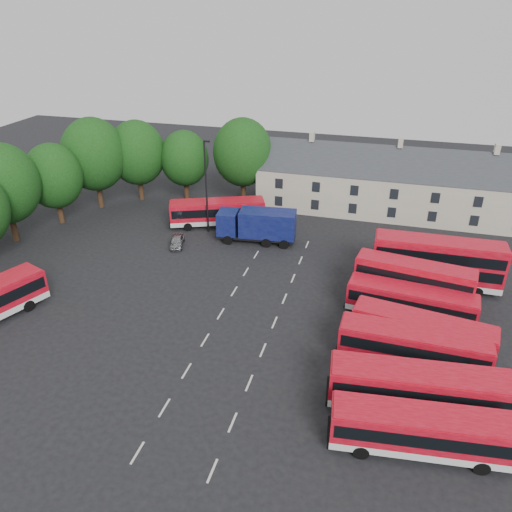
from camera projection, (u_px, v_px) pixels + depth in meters
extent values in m
plane|color=black|center=(213.00, 326.00, 43.25)|extent=(140.00, 140.00, 0.00)
cube|color=beige|center=(137.00, 453.00, 31.29)|extent=(0.15, 1.80, 0.01)
cube|color=beige|center=(164.00, 408.00, 34.71)|extent=(0.15, 1.80, 0.01)
cube|color=beige|center=(186.00, 371.00, 38.12)|extent=(0.15, 1.80, 0.01)
cube|color=beige|center=(205.00, 340.00, 41.54)|extent=(0.15, 1.80, 0.01)
cube|color=beige|center=(221.00, 314.00, 44.95)|extent=(0.15, 1.80, 0.01)
cube|color=beige|center=(234.00, 291.00, 48.37)|extent=(0.15, 1.80, 0.01)
cube|color=beige|center=(246.00, 272.00, 51.78)|extent=(0.15, 1.80, 0.01)
cube|color=beige|center=(256.00, 255.00, 55.20)|extent=(0.15, 1.80, 0.01)
cube|color=beige|center=(265.00, 240.00, 58.61)|extent=(0.15, 1.80, 0.01)
cube|color=beige|center=(212.00, 471.00, 30.11)|extent=(0.15, 1.80, 0.01)
cube|color=beige|center=(233.00, 422.00, 33.53)|extent=(0.15, 1.80, 0.01)
cube|color=beige|center=(249.00, 383.00, 36.94)|extent=(0.15, 1.80, 0.01)
cube|color=beige|center=(263.00, 350.00, 40.36)|extent=(0.15, 1.80, 0.01)
cube|color=beige|center=(275.00, 322.00, 43.77)|extent=(0.15, 1.80, 0.01)
cube|color=beige|center=(284.00, 299.00, 47.18)|extent=(0.15, 1.80, 0.01)
cube|color=beige|center=(293.00, 278.00, 50.60)|extent=(0.15, 1.80, 0.01)
cube|color=beige|center=(301.00, 260.00, 54.01)|extent=(0.15, 1.80, 0.01)
cube|color=beige|center=(307.00, 245.00, 57.43)|extent=(0.15, 1.80, 0.01)
cylinder|color=black|center=(13.00, 224.00, 57.43)|extent=(0.70, 0.70, 4.20)
ellipsoid|color=black|center=(3.00, 184.00, 55.17)|extent=(7.92, 7.92, 9.11)
cylinder|color=black|center=(60.00, 209.00, 62.20)|extent=(0.70, 0.70, 3.67)
ellipsoid|color=black|center=(53.00, 176.00, 60.22)|extent=(6.93, 6.93, 7.97)
cylinder|color=black|center=(99.00, 192.00, 66.69)|extent=(0.70, 0.70, 4.38)
ellipsoid|color=black|center=(94.00, 154.00, 64.33)|extent=(8.25, 8.25, 9.49)
cylinder|color=black|center=(141.00, 186.00, 69.24)|extent=(0.70, 0.70, 4.02)
ellipsoid|color=black|center=(137.00, 153.00, 67.07)|extent=(7.59, 7.59, 8.73)
cylinder|color=black|center=(186.00, 187.00, 69.65)|extent=(0.70, 0.70, 3.50)
ellipsoid|color=black|center=(184.00, 158.00, 67.76)|extent=(6.60, 6.60, 7.59)
cylinder|color=black|center=(243.00, 187.00, 68.45)|extent=(0.70, 0.70, 4.20)
ellipsoid|color=black|center=(243.00, 152.00, 66.19)|extent=(7.92, 7.92, 9.11)
cube|color=beige|center=(394.00, 194.00, 64.27)|extent=(35.00, 7.00, 5.50)
cube|color=#2D3035|center=(396.00, 173.00, 62.99)|extent=(35.70, 7.13, 7.13)
cube|color=beige|center=(312.00, 136.00, 63.75)|extent=(0.60, 0.90, 1.20)
cube|color=beige|center=(401.00, 142.00, 61.15)|extent=(0.60, 0.90, 1.20)
cube|color=beige|center=(497.00, 149.00, 58.55)|extent=(0.60, 0.90, 1.20)
cube|color=silver|center=(419.00, 442.00, 31.09)|extent=(11.26, 3.67, 0.55)
cube|color=#B50B1D|center=(422.00, 427.00, 30.50)|extent=(11.26, 3.67, 1.96)
cube|color=black|center=(422.00, 427.00, 30.48)|extent=(10.83, 3.68, 0.96)
cube|color=#B50B1D|center=(424.00, 415.00, 30.02)|extent=(11.03, 3.54, 0.12)
cylinder|color=black|center=(361.00, 452.00, 30.73)|extent=(1.03, 0.39, 1.01)
cylinder|color=black|center=(473.00, 438.00, 31.69)|extent=(1.03, 0.39, 1.01)
cube|color=silver|center=(416.00, 400.00, 34.19)|extent=(12.22, 3.87, 0.60)
cube|color=#B50B1D|center=(419.00, 385.00, 33.56)|extent=(12.22, 3.87, 2.13)
cube|color=black|center=(420.00, 384.00, 33.53)|extent=(11.74, 3.89, 1.04)
cube|color=#B50B1D|center=(422.00, 372.00, 33.04)|extent=(11.97, 3.74, 0.13)
cylinder|color=black|center=(359.00, 409.00, 33.84)|extent=(1.12, 0.41, 1.09)
cylinder|color=black|center=(471.00, 398.00, 34.82)|extent=(1.12, 0.41, 1.09)
cube|color=silver|center=(411.00, 357.00, 38.40)|extent=(11.20, 2.87, 0.56)
cube|color=#B50B1D|center=(413.00, 343.00, 37.82)|extent=(11.20, 2.87, 1.97)
cube|color=black|center=(414.00, 343.00, 37.79)|extent=(10.76, 2.91, 0.96)
cube|color=#B50B1D|center=(416.00, 332.00, 37.33)|extent=(10.98, 2.76, 0.12)
cylinder|color=black|center=(362.00, 360.00, 38.50)|extent=(1.02, 0.31, 1.01)
cylinder|color=black|center=(459.00, 359.00, 38.57)|extent=(1.02, 0.31, 1.01)
cube|color=silver|center=(420.00, 342.00, 40.10)|extent=(11.23, 4.29, 0.55)
cube|color=#B50B1D|center=(423.00, 329.00, 39.52)|extent=(11.23, 4.29, 1.94)
cube|color=black|center=(423.00, 328.00, 39.49)|extent=(10.80, 4.27, 0.95)
cube|color=#B50B1D|center=(425.00, 318.00, 39.04)|extent=(10.99, 4.15, 0.12)
cylinder|color=black|center=(373.00, 341.00, 40.64)|extent=(1.03, 0.44, 1.00)
cylinder|color=black|center=(467.00, 348.00, 39.81)|extent=(1.03, 0.44, 1.00)
cube|color=silver|center=(409.00, 311.00, 43.94)|extent=(11.13, 3.67, 0.55)
cube|color=#B50B1D|center=(411.00, 299.00, 43.36)|extent=(11.13, 3.67, 1.94)
cube|color=black|center=(411.00, 299.00, 43.34)|extent=(10.70, 3.68, 0.94)
cube|color=#B50B1D|center=(413.00, 289.00, 42.89)|extent=(10.90, 3.55, 0.12)
cylinder|color=black|center=(367.00, 312.00, 44.29)|extent=(1.02, 0.39, 0.99)
cylinder|color=black|center=(451.00, 316.00, 43.84)|extent=(1.02, 0.39, 0.99)
cube|color=silver|center=(410.00, 297.00, 46.09)|extent=(10.69, 3.97, 0.52)
cube|color=#B50B1D|center=(413.00, 280.00, 45.23)|extent=(10.69, 3.97, 3.18)
cube|color=black|center=(412.00, 286.00, 45.52)|extent=(10.28, 3.96, 0.90)
cube|color=#B50B1D|center=(416.00, 264.00, 44.47)|extent=(10.47, 3.84, 0.11)
cylinder|color=black|center=(372.00, 297.00, 46.57)|extent=(0.98, 0.41, 0.95)
cylinder|color=black|center=(449.00, 302.00, 45.85)|extent=(0.98, 0.41, 0.95)
cube|color=black|center=(414.00, 274.00, 44.94)|extent=(10.28, 3.96, 0.90)
cube|color=silver|center=(434.00, 278.00, 48.98)|extent=(12.13, 2.90, 0.60)
cube|color=#B50B1D|center=(438.00, 259.00, 47.99)|extent=(12.13, 2.90, 3.68)
cube|color=black|center=(436.00, 265.00, 48.32)|extent=(11.65, 2.96, 1.04)
cube|color=#B50B1D|center=(441.00, 241.00, 47.11)|extent=(11.89, 2.79, 0.13)
cylinder|color=black|center=(393.00, 282.00, 48.93)|extent=(1.10, 0.32, 1.10)
cylinder|color=black|center=(474.00, 279.00, 49.31)|extent=(1.10, 0.32, 1.10)
cube|color=black|center=(439.00, 252.00, 47.65)|extent=(11.65, 2.96, 1.04)
cylinder|color=black|center=(14.00, 297.00, 46.42)|extent=(0.67, 1.12, 1.09)
cube|color=silver|center=(218.00, 219.00, 61.88)|extent=(11.67, 6.82, 0.58)
cube|color=#B50B1D|center=(217.00, 209.00, 61.27)|extent=(11.67, 6.82, 2.05)
cube|color=black|center=(217.00, 209.00, 61.25)|extent=(11.26, 6.71, 1.00)
cube|color=#B50B1D|center=(217.00, 201.00, 60.77)|extent=(11.41, 6.64, 0.13)
cylinder|color=black|center=(188.00, 227.00, 60.58)|extent=(1.08, 0.67, 1.05)
cylinder|color=black|center=(246.00, 216.00, 63.45)|extent=(1.08, 0.67, 1.05)
cube|color=black|center=(257.00, 236.00, 57.79)|extent=(9.08, 3.23, 0.33)
cube|color=#0D144D|center=(228.00, 222.00, 57.60)|extent=(2.49, 2.99, 2.67)
cube|color=black|center=(219.00, 218.00, 57.58)|extent=(0.34, 2.36, 1.33)
cube|color=#0D144D|center=(268.00, 224.00, 56.83)|extent=(6.58, 3.39, 3.00)
cylinder|color=black|center=(228.00, 240.00, 57.25)|extent=(1.14, 0.42, 1.11)
cylinder|color=black|center=(287.00, 235.00, 58.46)|extent=(1.14, 0.42, 1.11)
imported|color=#97999E|center=(177.00, 241.00, 56.90)|extent=(2.44, 3.88, 1.23)
cylinder|color=black|center=(206.00, 188.00, 57.97)|extent=(0.20, 0.20, 11.14)
cube|color=black|center=(207.00, 141.00, 55.26)|extent=(0.70, 0.37, 0.20)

